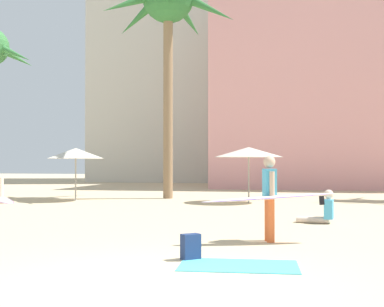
{
  "coord_description": "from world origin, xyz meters",
  "views": [
    {
      "loc": [
        1.77,
        -6.39,
        1.58
      ],
      "look_at": [
        -0.93,
        7.26,
        1.84
      ],
      "focal_mm": 47.44,
      "sensor_mm": 36.0,
      "label": 1
    }
  ],
  "objects_px": {
    "person_near_right": "(322,212)",
    "palm_tree_center": "(168,8)",
    "person_mid_right": "(269,196)",
    "backpack": "(190,247)",
    "cafe_umbrella_3": "(76,153)",
    "beach_towel": "(239,266)",
    "cafe_umbrella_0": "(249,152)"
  },
  "relations": [
    {
      "from": "backpack",
      "to": "palm_tree_center",
      "type": "bearing_deg",
      "value": -24.12
    },
    {
      "from": "cafe_umbrella_3",
      "to": "person_mid_right",
      "type": "xyz_separation_m",
      "value": [
        8.37,
        -9.51,
        -1.04
      ]
    },
    {
      "from": "cafe_umbrella_0",
      "to": "person_mid_right",
      "type": "bearing_deg",
      "value": -82.9
    },
    {
      "from": "backpack",
      "to": "person_mid_right",
      "type": "xyz_separation_m",
      "value": [
        1.19,
        2.04,
        0.72
      ]
    },
    {
      "from": "beach_towel",
      "to": "person_mid_right",
      "type": "height_order",
      "value": "person_mid_right"
    },
    {
      "from": "cafe_umbrella_0",
      "to": "beach_towel",
      "type": "xyz_separation_m",
      "value": [
        0.88,
        -12.35,
        -1.99
      ]
    },
    {
      "from": "palm_tree_center",
      "to": "person_mid_right",
      "type": "height_order",
      "value": "palm_tree_center"
    },
    {
      "from": "beach_towel",
      "to": "person_near_right",
      "type": "distance_m",
      "value": 6.11
    },
    {
      "from": "palm_tree_center",
      "to": "person_near_right",
      "type": "xyz_separation_m",
      "value": [
        6.17,
        -8.14,
        -8.19
      ]
    },
    {
      "from": "cafe_umbrella_0",
      "to": "cafe_umbrella_3",
      "type": "relative_size",
      "value": 1.16
    },
    {
      "from": "palm_tree_center",
      "to": "cafe_umbrella_0",
      "type": "distance_m",
      "value": 7.67
    },
    {
      "from": "cafe_umbrella_3",
      "to": "person_mid_right",
      "type": "relative_size",
      "value": 0.88
    },
    {
      "from": "person_mid_right",
      "to": "person_near_right",
      "type": "relative_size",
      "value": 2.7
    },
    {
      "from": "person_near_right",
      "to": "cafe_umbrella_3",
      "type": "bearing_deg",
      "value": -23.08
    },
    {
      "from": "palm_tree_center",
      "to": "person_near_right",
      "type": "relative_size",
      "value": 10.38
    },
    {
      "from": "beach_towel",
      "to": "person_mid_right",
      "type": "bearing_deg",
      "value": 81.41
    },
    {
      "from": "palm_tree_center",
      "to": "backpack",
      "type": "height_order",
      "value": "palm_tree_center"
    },
    {
      "from": "cafe_umbrella_3",
      "to": "person_near_right",
      "type": "xyz_separation_m",
      "value": [
        9.58,
        -6.02,
        -1.67
      ]
    },
    {
      "from": "person_mid_right",
      "to": "person_near_right",
      "type": "bearing_deg",
      "value": -123.19
    },
    {
      "from": "cafe_umbrella_0",
      "to": "beach_towel",
      "type": "relative_size",
      "value": 1.49
    },
    {
      "from": "person_mid_right",
      "to": "backpack",
      "type": "bearing_deg",
      "value": 45.66
    },
    {
      "from": "cafe_umbrella_0",
      "to": "person_mid_right",
      "type": "relative_size",
      "value": 1.02
    },
    {
      "from": "person_near_right",
      "to": "palm_tree_center",
      "type": "bearing_deg",
      "value": -43.79
    },
    {
      "from": "beach_towel",
      "to": "cafe_umbrella_3",
      "type": "bearing_deg",
      "value": 123.89
    },
    {
      "from": "cafe_umbrella_0",
      "to": "cafe_umbrella_3",
      "type": "distance_m",
      "value": 7.14
    },
    {
      "from": "cafe_umbrella_3",
      "to": "person_near_right",
      "type": "relative_size",
      "value": 2.38
    },
    {
      "from": "cafe_umbrella_0",
      "to": "backpack",
      "type": "distance_m",
      "value": 12.12
    },
    {
      "from": "backpack",
      "to": "cafe_umbrella_3",
      "type": "bearing_deg",
      "value": -7.67
    },
    {
      "from": "backpack",
      "to": "person_near_right",
      "type": "height_order",
      "value": "person_near_right"
    },
    {
      "from": "cafe_umbrella_3",
      "to": "person_mid_right",
      "type": "distance_m",
      "value": 12.71
    },
    {
      "from": "cafe_umbrella_0",
      "to": "person_near_right",
      "type": "height_order",
      "value": "cafe_umbrella_0"
    },
    {
      "from": "cafe_umbrella_3",
      "to": "palm_tree_center",
      "type": "bearing_deg",
      "value": 31.87
    }
  ]
}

